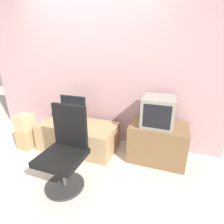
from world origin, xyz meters
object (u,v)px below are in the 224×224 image
mouse (79,128)px  cardboard_box_lower (27,138)px  crt_tv (158,111)px  keyboard (68,126)px  office_chair (65,153)px  main_monitor (73,108)px

mouse → cardboard_box_lower: size_ratio=0.18×
mouse → crt_tv: crt_tv is taller
keyboard → cardboard_box_lower: keyboard is taller
mouse → cardboard_box_lower: mouse is taller
keyboard → office_chair: (0.40, -0.67, 0.01)m
mouse → cardboard_box_lower: bearing=-171.7°
mouse → office_chair: size_ratio=0.06×
main_monitor → keyboard: 0.34m
main_monitor → crt_tv: (1.41, 0.01, 0.12)m
keyboard → crt_tv: crt_tv is taller
mouse → office_chair: (0.18, -0.65, -0.00)m
main_monitor → crt_tv: crt_tv is taller
main_monitor → mouse: (0.26, -0.27, -0.21)m
keyboard → cardboard_box_lower: bearing=-167.8°
office_chair → cardboard_box_lower: (-1.14, 0.51, -0.28)m
crt_tv → cardboard_box_lower: (-2.11, -0.42, -0.61)m
keyboard → crt_tv: (1.38, 0.26, 0.34)m
keyboard → cardboard_box_lower: size_ratio=0.97×
crt_tv → office_chair: office_chair is taller
crt_tv → office_chair: (-0.98, -0.93, -0.33)m
keyboard → mouse: size_ratio=5.29×
mouse → keyboard: bearing=174.9°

